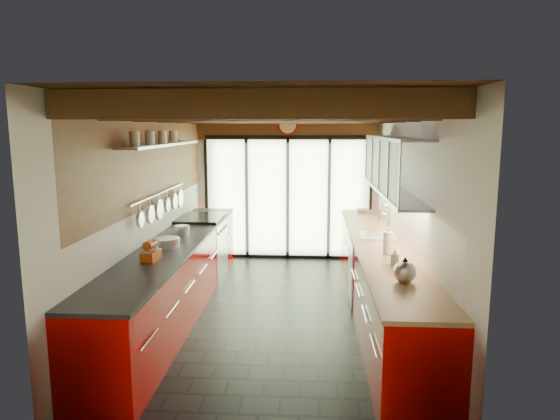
% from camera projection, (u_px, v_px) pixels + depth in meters
% --- Properties ---
extents(ground, '(5.50, 5.50, 0.00)m').
position_uv_depth(ground, '(277.00, 313.00, 6.29)').
color(ground, black).
rests_on(ground, ground).
extents(room_shell, '(5.50, 5.50, 5.50)m').
position_uv_depth(room_shell, '(277.00, 182.00, 6.02)').
color(room_shell, silver).
rests_on(room_shell, ground).
extents(ceiling_beams, '(3.14, 5.06, 4.90)m').
position_uv_depth(ceiling_beams, '(279.00, 115.00, 6.26)').
color(ceiling_beams, '#593316').
rests_on(ceiling_beams, ground).
extents(glass_door, '(2.95, 0.10, 2.90)m').
position_uv_depth(glass_door, '(288.00, 165.00, 8.68)').
color(glass_door, '#C6EAAD').
rests_on(glass_door, ground).
extents(left_counter, '(0.68, 5.00, 0.92)m').
position_uv_depth(left_counter, '(177.00, 276.00, 6.30)').
color(left_counter, '#B30300').
rests_on(left_counter, ground).
extents(range_stove, '(0.66, 0.90, 0.97)m').
position_uv_depth(range_stove, '(202.00, 248.00, 7.72)').
color(range_stove, silver).
rests_on(range_stove, ground).
extents(right_counter, '(0.68, 5.00, 0.92)m').
position_uv_depth(right_counter, '(380.00, 279.00, 6.14)').
color(right_counter, '#B30300').
rests_on(right_counter, ground).
extents(sink_assembly, '(0.45, 0.52, 0.43)m').
position_uv_depth(sink_assembly, '(378.00, 233.00, 6.45)').
color(sink_assembly, silver).
rests_on(sink_assembly, right_counter).
extents(upper_cabinets_right, '(0.34, 3.00, 3.00)m').
position_uv_depth(upper_cabinets_right, '(393.00, 165.00, 6.20)').
color(upper_cabinets_right, silver).
rests_on(upper_cabinets_right, ground).
extents(left_wall_fixtures, '(0.28, 2.60, 0.96)m').
position_uv_depth(left_wall_fixtures, '(163.00, 168.00, 6.34)').
color(left_wall_fixtures, silver).
rests_on(left_wall_fixtures, ground).
extents(stand_mixer, '(0.17, 0.26, 0.23)m').
position_uv_depth(stand_mixer, '(151.00, 252.00, 5.26)').
color(stand_mixer, '#AE420D').
rests_on(stand_mixer, left_counter).
extents(pot_large, '(0.26, 0.26, 0.12)m').
position_uv_depth(pot_large, '(182.00, 230.00, 6.52)').
color(pot_large, silver).
rests_on(pot_large, left_counter).
extents(pot_small, '(0.33, 0.33, 0.11)m').
position_uv_depth(pot_small, '(167.00, 243.00, 5.84)').
color(pot_small, silver).
rests_on(pot_small, left_counter).
extents(cutting_board, '(0.27, 0.35, 0.03)m').
position_uv_depth(cutting_board, '(170.00, 244.00, 5.94)').
color(cutting_board, brown).
rests_on(cutting_board, left_counter).
extents(kettle, '(0.26, 0.28, 0.24)m').
position_uv_depth(kettle, '(405.00, 270.00, 4.53)').
color(kettle, silver).
rests_on(kettle, right_counter).
extents(paper_towel, '(0.13, 0.13, 0.29)m').
position_uv_depth(paper_towel, '(388.00, 243.00, 5.54)').
color(paper_towel, white).
rests_on(paper_towel, right_counter).
extents(soap_bottle, '(0.09, 0.10, 0.18)m').
position_uv_depth(soap_bottle, '(395.00, 257.00, 5.08)').
color(soap_bottle, silver).
rests_on(soap_bottle, right_counter).
extents(bowl, '(0.23, 0.23, 0.05)m').
position_uv_depth(bowl, '(363.00, 211.00, 8.28)').
color(bowl, silver).
rests_on(bowl, right_counter).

